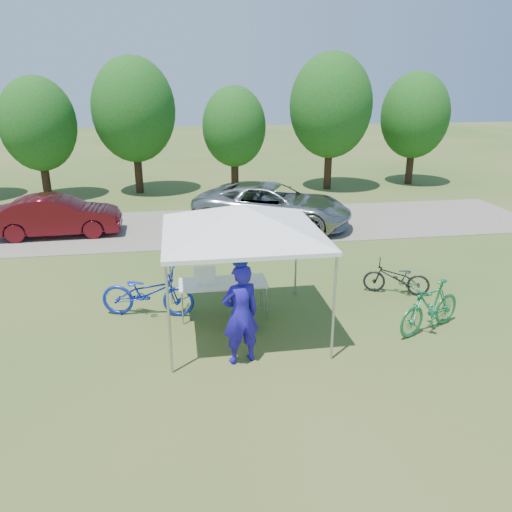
{
  "coord_description": "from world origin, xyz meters",
  "views": [
    {
      "loc": [
        -1.22,
        -9.5,
        5.04
      ],
      "look_at": [
        0.6,
        2.0,
        0.92
      ],
      "focal_mm": 35.0,
      "sensor_mm": 36.0,
      "label": 1
    }
  ],
  "objects_px": {
    "folding_chair": "(242,305)",
    "bike_blue": "(148,292)",
    "cooler": "(205,276)",
    "cyclist": "(241,314)",
    "bike_dark": "(396,278)",
    "bike_green": "(430,307)",
    "sedan": "(57,216)",
    "minivan": "(273,206)",
    "folding_table": "(223,284)"
  },
  "relations": [
    {
      "from": "cooler",
      "to": "cyclist",
      "type": "bearing_deg",
      "value": -75.19
    },
    {
      "from": "bike_green",
      "to": "cooler",
      "type": "bearing_deg",
      "value": -131.89
    },
    {
      "from": "folding_chair",
      "to": "bike_blue",
      "type": "distance_m",
      "value": 2.23
    },
    {
      "from": "folding_chair",
      "to": "bike_green",
      "type": "bearing_deg",
      "value": 4.26
    },
    {
      "from": "folding_chair",
      "to": "bike_blue",
      "type": "height_order",
      "value": "bike_blue"
    },
    {
      "from": "folding_table",
      "to": "cooler",
      "type": "height_order",
      "value": "cooler"
    },
    {
      "from": "bike_blue",
      "to": "sedan",
      "type": "bearing_deg",
      "value": 38.46
    },
    {
      "from": "cooler",
      "to": "sedan",
      "type": "distance_m",
      "value": 8.31
    },
    {
      "from": "folding_table",
      "to": "bike_blue",
      "type": "bearing_deg",
      "value": 171.13
    },
    {
      "from": "folding_table",
      "to": "bike_green",
      "type": "relative_size",
      "value": 1.07
    },
    {
      "from": "minivan",
      "to": "folding_chair",
      "type": "bearing_deg",
      "value": -172.07
    },
    {
      "from": "folding_chair",
      "to": "bike_green",
      "type": "relative_size",
      "value": 0.5
    },
    {
      "from": "folding_table",
      "to": "bike_green",
      "type": "distance_m",
      "value": 4.46
    },
    {
      "from": "bike_green",
      "to": "bike_blue",
      "type": "bearing_deg",
      "value": -130.7
    },
    {
      "from": "folding_table",
      "to": "bike_blue",
      "type": "height_order",
      "value": "bike_blue"
    },
    {
      "from": "cyclist",
      "to": "minivan",
      "type": "height_order",
      "value": "cyclist"
    },
    {
      "from": "cyclist",
      "to": "bike_dark",
      "type": "height_order",
      "value": "cyclist"
    },
    {
      "from": "cooler",
      "to": "bike_blue",
      "type": "height_order",
      "value": "cooler"
    },
    {
      "from": "cyclist",
      "to": "folding_table",
      "type": "bearing_deg",
      "value": -101.7
    },
    {
      "from": "folding_chair",
      "to": "cooler",
      "type": "distance_m",
      "value": 1.11
    },
    {
      "from": "minivan",
      "to": "sedan",
      "type": "height_order",
      "value": "minivan"
    },
    {
      "from": "bike_blue",
      "to": "bike_green",
      "type": "relative_size",
      "value": 1.15
    },
    {
      "from": "cyclist",
      "to": "bike_green",
      "type": "height_order",
      "value": "cyclist"
    },
    {
      "from": "folding_table",
      "to": "cyclist",
      "type": "distance_m",
      "value": 2.04
    },
    {
      "from": "folding_chair",
      "to": "bike_dark",
      "type": "bearing_deg",
      "value": 31.71
    },
    {
      "from": "cooler",
      "to": "bike_dark",
      "type": "distance_m",
      "value": 4.8
    },
    {
      "from": "bike_dark",
      "to": "folding_chair",
      "type": "bearing_deg",
      "value": -49.89
    },
    {
      "from": "cyclist",
      "to": "minivan",
      "type": "xyz_separation_m",
      "value": [
        2.29,
        8.86,
        -0.18
      ]
    },
    {
      "from": "cooler",
      "to": "cyclist",
      "type": "relative_size",
      "value": 0.24
    },
    {
      "from": "cyclist",
      "to": "sedan",
      "type": "distance_m",
      "value": 10.32
    },
    {
      "from": "cooler",
      "to": "bike_green",
      "type": "height_order",
      "value": "cooler"
    },
    {
      "from": "folding_table",
      "to": "minivan",
      "type": "relative_size",
      "value": 0.35
    },
    {
      "from": "cyclist",
      "to": "sedan",
      "type": "xyz_separation_m",
      "value": [
        -5.09,
        8.97,
        -0.28
      ]
    },
    {
      "from": "bike_blue",
      "to": "bike_green",
      "type": "distance_m",
      "value": 6.13
    },
    {
      "from": "bike_green",
      "to": "sedan",
      "type": "height_order",
      "value": "sedan"
    },
    {
      "from": "folding_table",
      "to": "bike_green",
      "type": "height_order",
      "value": "bike_green"
    },
    {
      "from": "bike_dark",
      "to": "sedan",
      "type": "distance_m",
      "value": 11.31
    },
    {
      "from": "cooler",
      "to": "minivan",
      "type": "relative_size",
      "value": 0.08
    },
    {
      "from": "bike_blue",
      "to": "bike_dark",
      "type": "relative_size",
      "value": 1.3
    },
    {
      "from": "folding_chair",
      "to": "sedan",
      "type": "height_order",
      "value": "sedan"
    },
    {
      "from": "minivan",
      "to": "folding_table",
      "type": "bearing_deg",
      "value": -176.17
    },
    {
      "from": "cooler",
      "to": "sedan",
      "type": "xyz_separation_m",
      "value": [
        -4.56,
        6.95,
        -0.27
      ]
    },
    {
      "from": "folding_chair",
      "to": "bike_green",
      "type": "xyz_separation_m",
      "value": [
        3.88,
        -0.73,
        0.01
      ]
    },
    {
      "from": "cooler",
      "to": "bike_blue",
      "type": "bearing_deg",
      "value": 168.43
    },
    {
      "from": "cooler",
      "to": "cyclist",
      "type": "xyz_separation_m",
      "value": [
        0.54,
        -2.02,
        0.01
      ]
    },
    {
      "from": "bike_green",
      "to": "sedan",
      "type": "distance_m",
      "value": 12.43
    },
    {
      "from": "minivan",
      "to": "sedan",
      "type": "xyz_separation_m",
      "value": [
        -7.38,
        0.11,
        -0.09
      ]
    },
    {
      "from": "sedan",
      "to": "minivan",
      "type": "bearing_deg",
      "value": -93.01
    },
    {
      "from": "bike_green",
      "to": "sedan",
      "type": "xyz_separation_m",
      "value": [
        -9.17,
        8.38,
        0.16
      ]
    },
    {
      "from": "cyclist",
      "to": "minivan",
      "type": "bearing_deg",
      "value": -120.15
    }
  ]
}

